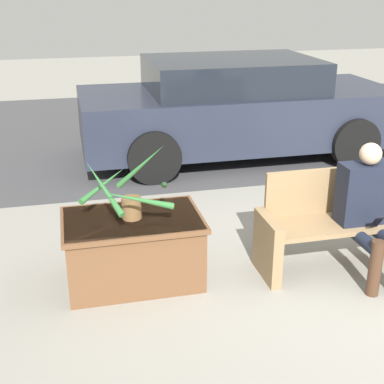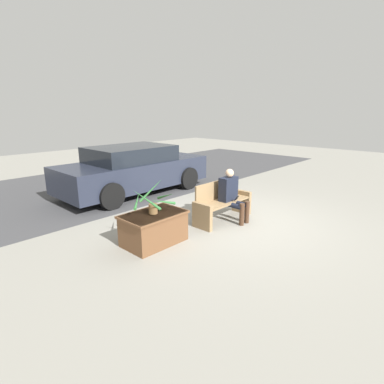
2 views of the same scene
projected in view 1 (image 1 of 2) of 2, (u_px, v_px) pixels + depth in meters
The scene contains 7 objects.
ground_plane at pixel (378, 280), 4.57m from camera, with size 30.00×30.00×0.00m, color gray.
road_surface at pixel (212, 125), 9.42m from camera, with size 20.00×6.00×0.01m, color #424244.
bench at pixel (343, 223), 4.70m from camera, with size 1.52×0.49×0.86m.
person_seated at pixel (369, 206), 4.47m from camera, with size 0.44×0.61×1.15m.
planter_box at pixel (133, 247), 4.47m from camera, with size 1.14×0.75×0.58m.
potted_plant at pixel (131, 193), 4.28m from camera, with size 0.76×0.78×0.60m.
parked_car at pixel (237, 108), 7.60m from camera, with size 4.44×1.98×1.39m.
Camera 1 is at (-2.47, -3.49, 2.39)m, focal length 50.00 mm.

